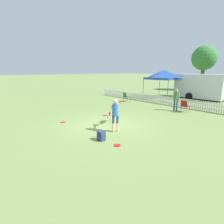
% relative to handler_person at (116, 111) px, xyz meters
% --- Properties ---
extents(ground_plane, '(240.00, 240.00, 0.00)m').
position_rel_handler_person_xyz_m(ground_plane, '(-0.91, 0.37, -0.97)').
color(ground_plane, olive).
extents(handler_person, '(0.76, 0.97, 1.54)m').
position_rel_handler_person_xyz_m(handler_person, '(0.00, 0.00, 0.00)').
color(handler_person, beige).
rests_on(handler_person, ground_plane).
extents(leaping_dog, '(1.05, 0.72, 0.76)m').
position_rel_handler_person_xyz_m(leaping_dog, '(-1.24, 0.72, -0.51)').
color(leaping_dog, beige).
rests_on(leaping_dog, ground_plane).
extents(frisbee_near_handler, '(0.26, 0.26, 0.02)m').
position_rel_handler_person_xyz_m(frisbee_near_handler, '(-2.63, 1.47, -0.96)').
color(frisbee_near_handler, red).
rests_on(frisbee_near_handler, ground_plane).
extents(frisbee_near_dog, '(0.26, 0.26, 0.02)m').
position_rel_handler_person_xyz_m(frisbee_near_dog, '(1.23, -1.01, -0.96)').
color(frisbee_near_dog, red).
rests_on(frisbee_near_dog, ground_plane).
extents(frisbee_midfield, '(0.26, 0.26, 0.02)m').
position_rel_handler_person_xyz_m(frisbee_midfield, '(-2.96, -1.21, -0.96)').
color(frisbee_midfield, red).
rests_on(frisbee_midfield, ground_plane).
extents(backpack_on_grass, '(0.31, 0.27, 0.38)m').
position_rel_handler_person_xyz_m(backpack_on_grass, '(0.41, -1.15, -0.78)').
color(backpack_on_grass, navy).
rests_on(backpack_on_grass, ground_plane).
extents(picket_fence, '(18.83, 0.04, 0.71)m').
position_rel_handler_person_xyz_m(picket_fence, '(-0.91, 7.53, -0.61)').
color(picket_fence, silver).
rests_on(picket_fence, ground_plane).
extents(folding_chair_blue_left, '(0.50, 0.52, 0.82)m').
position_rel_handler_person_xyz_m(folding_chair_blue_left, '(0.18, 6.15, -0.48)').
color(folding_chair_blue_left, '#333338').
rests_on(folding_chair_blue_left, ground_plane).
extents(folding_chair_center, '(0.60, 0.62, 0.84)m').
position_rel_handler_person_xyz_m(folding_chair_center, '(-5.35, 6.07, -0.47)').
color(folding_chair_center, '#333338').
rests_on(folding_chair_center, ground_plane).
extents(canopy_tent_main, '(2.91, 2.91, 2.85)m').
position_rel_handler_person_xyz_m(canopy_tent_main, '(-4.51, 10.63, 1.40)').
color(canopy_tent_main, '#333338').
rests_on(canopy_tent_main, ground_plane).
extents(spectator_standing, '(0.40, 0.27, 1.52)m').
position_rel_handler_person_xyz_m(spectator_standing, '(-0.46, 6.09, -0.06)').
color(spectator_standing, '#334C7A').
rests_on(spectator_standing, ground_plane).
extents(equipment_trailer, '(5.28, 2.42, 2.43)m').
position_rel_handler_person_xyz_m(equipment_trailer, '(-1.67, 12.74, 0.31)').
color(equipment_trailer, silver).
rests_on(equipment_trailer, ground_plane).
extents(tree_left_grove, '(3.30, 3.30, 6.10)m').
position_rel_handler_person_xyz_m(tree_left_grove, '(-4.89, 20.64, 3.42)').
color(tree_left_grove, brown).
rests_on(tree_left_grove, ground_plane).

